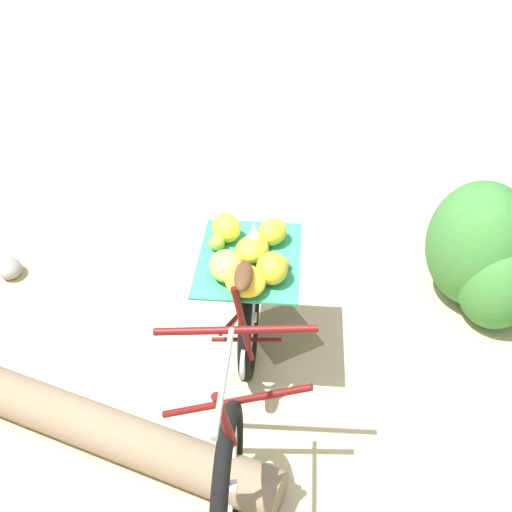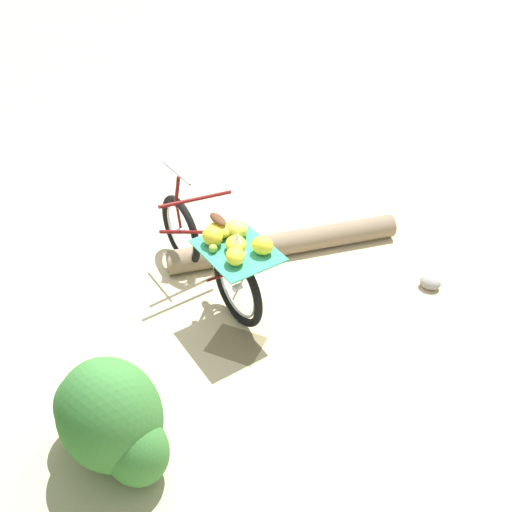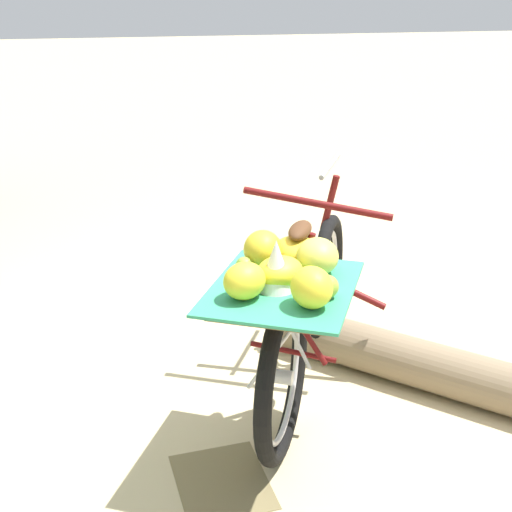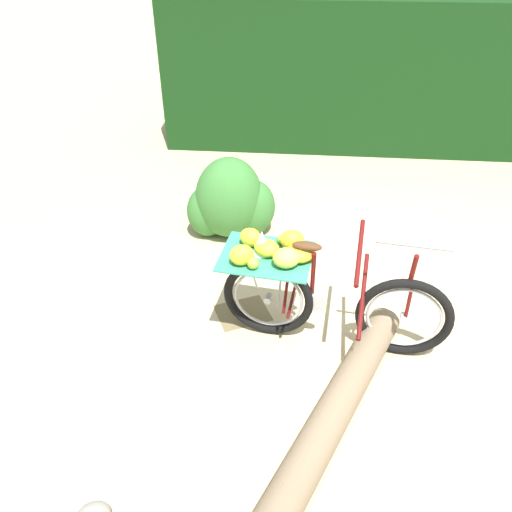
{
  "view_description": "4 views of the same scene",
  "coord_description": "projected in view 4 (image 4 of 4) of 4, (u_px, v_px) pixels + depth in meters",
  "views": [
    {
      "loc": [
        -1.64,
        0.81,
        2.76
      ],
      "look_at": [
        0.49,
        -0.31,
        0.86
      ],
      "focal_mm": 42.25,
      "sensor_mm": 36.0,
      "label": 1
    },
    {
      "loc": [
        2.12,
        -3.44,
        3.31
      ],
      "look_at": [
        0.73,
        -0.28,
        0.74
      ],
      "focal_mm": 37.3,
      "sensor_mm": 36.0,
      "label": 2
    },
    {
      "loc": [
        2.87,
        -1.12,
        1.84
      ],
      "look_at": [
        0.64,
        -0.45,
        0.94
      ],
      "focal_mm": 47.96,
      "sensor_mm": 36.0,
      "label": 3
    },
    {
      "loc": [
        1.7,
        2.56,
        2.96
      ],
      "look_at": [
        0.64,
        -0.39,
        0.74
      ],
      "focal_mm": 35.44,
      "sensor_mm": 36.0,
      "label": 4
    }
  ],
  "objects": [
    {
      "name": "leaf_litter_patch",
      "position": [
        243.0,
        313.0,
        4.42
      ],
      "size": [
        0.44,
        0.36,
        0.01
      ],
      "primitive_type": "cube",
      "color": "olive",
      "rests_on": "ground_plane"
    },
    {
      "name": "shrub_cluster",
      "position": [
        231.0,
        202.0,
        5.25
      ],
      "size": [
        0.92,
        0.63,
        0.87
      ],
      "color": "#387533",
      "rests_on": "ground_plane"
    },
    {
      "name": "foliage_hedge",
      "position": [
        367.0,
        76.0,
        6.89
      ],
      "size": [
        5.4,
        3.15,
        1.98
      ],
      "primitive_type": "cube",
      "rotation": [
        0.0,
        0.0,
        5.85
      ],
      "color": "#143814",
      "rests_on": "ground_plane"
    },
    {
      "name": "ground_plane",
      "position": [
        345.0,
        340.0,
        4.14
      ],
      "size": [
        60.0,
        60.0,
        0.0
      ],
      "primitive_type": "plane",
      "color": "#C6B284"
    },
    {
      "name": "fallen_log",
      "position": [
        325.0,
        429.0,
        3.31
      ],
      "size": [
        2.03,
        1.75,
        0.24
      ],
      "primitive_type": "cylinder",
      "rotation": [
        0.0,
        1.57,
        0.7
      ],
      "color": "#7F6B51",
      "rests_on": "ground_plane"
    },
    {
      "name": "bicycle",
      "position": [
        316.0,
        290.0,
        3.86
      ],
      "size": [
        1.66,
        1.21,
        1.03
      ],
      "rotation": [
        0.0,
        0.0,
        2.58
      ],
      "color": "black",
      "rests_on": "ground_plane"
    }
  ]
}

